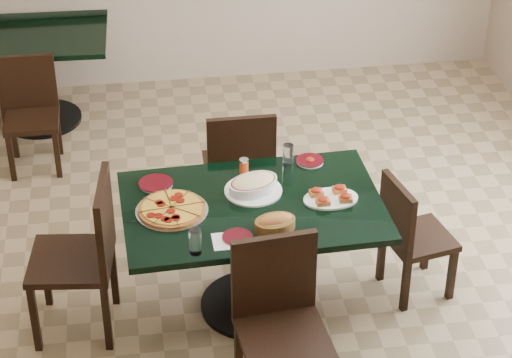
{
  "coord_description": "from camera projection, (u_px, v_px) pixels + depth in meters",
  "views": [
    {
      "loc": [
        -0.64,
        -4.89,
        3.94
      ],
      "look_at": [
        0.06,
        0.0,
        0.73
      ],
      "focal_mm": 70.0,
      "sensor_mm": 36.0,
      "label": 1
    }
  ],
  "objects": [
    {
      "name": "chair_right",
      "position": [
        409.0,
        233.0,
        5.92
      ],
      "size": [
        0.45,
        0.45,
        0.8
      ],
      "rotation": [
        0.0,
        0.0,
        1.79
      ],
      "color": "black",
      "rests_on": "floor"
    },
    {
      "name": "main_table",
      "position": [
        252.0,
        230.0,
        5.73
      ],
      "size": [
        1.5,
        1.0,
        0.75
      ],
      "rotation": [
        0.0,
        0.0,
        0.04
      ],
      "color": "black",
      "rests_on": "floor"
    },
    {
      "name": "side_plate_near",
      "position": [
        237.0,
        238.0,
        5.35
      ],
      "size": [
        0.17,
        0.17,
        0.02
      ],
      "rotation": [
        0.0,
        0.0,
        -0.12
      ],
      "color": "silver",
      "rests_on": "main_table"
    },
    {
      "name": "water_glass_a",
      "position": [
        288.0,
        155.0,
        5.94
      ],
      "size": [
        0.06,
        0.06,
        0.14
      ],
      "primitive_type": "cylinder",
      "color": "white",
      "rests_on": "main_table"
    },
    {
      "name": "napkin_setting",
      "position": [
        227.0,
        241.0,
        5.33
      ],
      "size": [
        0.16,
        0.16,
        0.01
      ],
      "rotation": [
        0.0,
        0.0,
        0.01
      ],
      "color": "white",
      "rests_on": "main_table"
    },
    {
      "name": "bruschetta_platter",
      "position": [
        331.0,
        196.0,
        5.65
      ],
      "size": [
        0.33,
        0.24,
        0.05
      ],
      "rotation": [
        0.0,
        0.0,
        0.06
      ],
      "color": "silver",
      "rests_on": "main_table"
    },
    {
      "name": "side_plate_far_l",
      "position": [
        156.0,
        184.0,
        5.79
      ],
      "size": [
        0.2,
        0.2,
        0.02
      ],
      "rotation": [
        0.0,
        0.0,
        0.14
      ],
      "color": "silver",
      "rests_on": "main_table"
    },
    {
      "name": "floor",
      "position": [
        246.0,
        276.0,
        6.28
      ],
      "size": [
        5.5,
        5.5,
        0.0
      ],
      "primitive_type": "plane",
      "color": "#907753",
      "rests_on": "ground"
    },
    {
      "name": "back_table",
      "position": [
        35.0,
        61.0,
        7.66
      ],
      "size": [
        1.16,
        0.86,
        0.75
      ],
      "rotation": [
        0.0,
        0.0,
        -0.04
      ],
      "color": "black",
      "rests_on": "floor"
    },
    {
      "name": "chair_far",
      "position": [
        240.0,
        165.0,
        6.41
      ],
      "size": [
        0.43,
        0.43,
        0.93
      ],
      "rotation": [
        0.0,
        0.0,
        3.14
      ],
      "color": "black",
      "rests_on": "floor"
    },
    {
      "name": "chair_near",
      "position": [
        279.0,
        315.0,
        5.14
      ],
      "size": [
        0.49,
        0.49,
        0.96
      ],
      "rotation": [
        0.0,
        0.0,
        0.1
      ],
      "color": "black",
      "rests_on": "floor"
    },
    {
      "name": "pepper_shaker",
      "position": [
        244.0,
        166.0,
        5.87
      ],
      "size": [
        0.06,
        0.06,
        0.09
      ],
      "color": "#D14416",
      "rests_on": "main_table"
    },
    {
      "name": "water_glass_b",
      "position": [
        195.0,
        242.0,
        5.21
      ],
      "size": [
        0.07,
        0.07,
        0.14
      ],
      "primitive_type": "cylinder",
      "color": "white",
      "rests_on": "main_table"
    },
    {
      "name": "chair_left",
      "position": [
        86.0,
        249.0,
        5.59
      ],
      "size": [
        0.52,
        0.52,
        1.0
      ],
      "rotation": [
        0.0,
        0.0,
        -1.69
      ],
      "color": "black",
      "rests_on": "floor"
    },
    {
      "name": "side_plate_far_r",
      "position": [
        310.0,
        161.0,
        6.0
      ],
      "size": [
        0.17,
        0.17,
        0.03
      ],
      "rotation": [
        0.0,
        0.0,
        -0.33
      ],
      "color": "silver",
      "rests_on": "main_table"
    },
    {
      "name": "pepperoni_pizza",
      "position": [
        172.0,
        209.0,
        5.55
      ],
      "size": [
        0.41,
        0.41,
        0.04
      ],
      "rotation": [
        0.0,
        0.0,
        0.14
      ],
      "color": "silver",
      "rests_on": "main_table"
    },
    {
      "name": "lasagna_casserole",
      "position": [
        253.0,
        185.0,
        5.71
      ],
      "size": [
        0.35,
        0.33,
        0.09
      ],
      "rotation": [
        0.0,
        0.0,
        0.4
      ],
      "color": "silver",
      "rests_on": "main_table"
    },
    {
      "name": "bread_basket",
      "position": [
        275.0,
        223.0,
        5.4
      ],
      "size": [
        0.26,
        0.2,
        0.1
      ],
      "rotation": [
        0.0,
        0.0,
        0.21
      ],
      "color": "brown",
      "rests_on": "main_table"
    },
    {
      "name": "back_chair_near",
      "position": [
        31.0,
        107.0,
        7.18
      ],
      "size": [
        0.38,
        0.38,
        0.82
      ],
      "rotation": [
        0.0,
        0.0,
        0.0
      ],
      "color": "black",
      "rests_on": "floor"
    }
  ]
}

